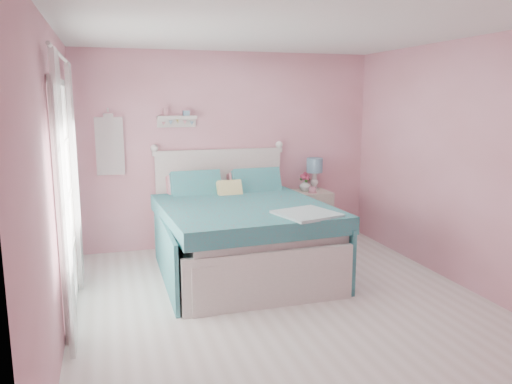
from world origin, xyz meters
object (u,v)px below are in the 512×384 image
vase (305,185)px  bed (240,235)px  table_lamp (315,168)px  teacup (312,190)px  nightstand (310,216)px

vase → bed: bearing=-142.4°
table_lamp → vase: bearing=-155.7°
table_lamp → teacup: 0.38m
bed → teacup: 1.48m
table_lamp → nightstand: bearing=-130.7°
vase → teacup: bearing=-73.5°
bed → vase: (1.18, 0.91, 0.38)m
bed → vase: 1.53m
table_lamp → vase: size_ratio=2.69×
nightstand → teacup: (-0.03, -0.12, 0.40)m
teacup → vase: bearing=106.5°
bed → vase: size_ratio=13.98×
bed → table_lamp: bearing=32.7°
teacup → nightstand: bearing=76.7°
table_lamp → teacup: bearing=-118.2°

